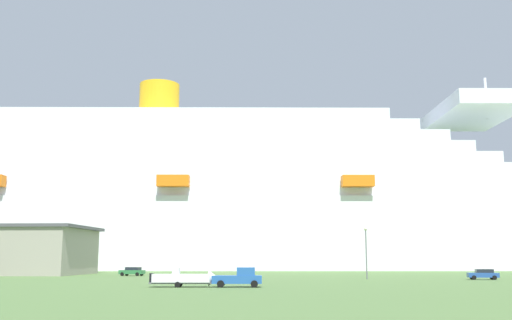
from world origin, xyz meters
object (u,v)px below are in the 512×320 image
cruise_ship (257,206)px  pickup_truck (239,278)px  parked_car_green_wagon (132,271)px  small_boat_on_trailer (188,279)px  parked_car_blue_suv (483,274)px  street_lamp (366,245)px

cruise_ship → pickup_truck: (8.05, -95.05, -16.30)m
parked_car_green_wagon → cruise_ship: bearing=72.8°
small_boat_on_trailer → parked_car_green_wagon: size_ratio=1.93×
pickup_truck → parked_car_green_wagon: (-25.18, 39.57, -0.21)m
parked_car_blue_suv → parked_car_green_wagon: size_ratio=0.97×
street_lamp → parked_car_green_wagon: 43.55m
small_boat_on_trailer → parked_car_blue_suv: 48.01m
pickup_truck → street_lamp: size_ratio=0.72×
cruise_ship → parked_car_green_wagon: bearing=-107.2°
parked_car_green_wagon → pickup_truck: bearing=-57.5°
pickup_truck → street_lamp: bearing=58.8°
parked_car_blue_suv → pickup_truck: bearing=-141.4°
small_boat_on_trailer → parked_car_blue_suv: bearing=34.9°
parked_car_blue_suv → parked_car_green_wagon: same height
cruise_ship → street_lamp: (24.28, -68.23, -12.12)m
parked_car_blue_suv → street_lamp: bearing=-180.0°
street_lamp → parked_car_blue_suv: size_ratio=1.77×
pickup_truck → parked_car_green_wagon: size_ratio=1.24×
cruise_ship → small_boat_on_trailer: size_ratio=26.42×
street_lamp → parked_car_blue_suv: (17.37, 0.01, -4.39)m
cruise_ship → street_lamp: 73.43m
parked_car_blue_suv → small_boat_on_trailer: bearing=-145.1°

